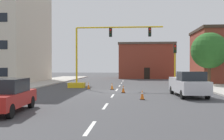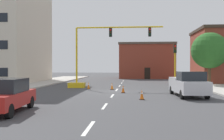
% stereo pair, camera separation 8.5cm
% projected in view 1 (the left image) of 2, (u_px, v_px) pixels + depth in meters
% --- Properties ---
extents(ground_plane, '(160.00, 160.00, 0.00)m').
position_uv_depth(ground_plane, '(115.00, 92.00, 23.89)').
color(ground_plane, '#424244').
extents(sidewalk_left, '(6.00, 56.00, 0.14)m').
position_uv_depth(sidewalk_left, '(27.00, 85.00, 32.81)').
color(sidewalk_left, '#B2ADA3').
rests_on(sidewalk_left, ground_plane).
extents(sidewalk_right, '(6.00, 56.00, 0.14)m').
position_uv_depth(sidewalk_right, '(218.00, 86.00, 30.92)').
color(sidewalk_right, '#B2ADA3').
rests_on(sidewalk_right, ground_plane).
extents(lane_stripe_seg_0, '(0.16, 2.40, 0.01)m').
position_uv_depth(lane_stripe_seg_0, '(90.00, 128.00, 9.94)').
color(lane_stripe_seg_0, silver).
rests_on(lane_stripe_seg_0, ground_plane).
extents(lane_stripe_seg_1, '(0.16, 2.40, 0.01)m').
position_uv_depth(lane_stripe_seg_1, '(105.00, 106.00, 15.42)').
color(lane_stripe_seg_1, silver).
rests_on(lane_stripe_seg_1, ground_plane).
extents(lane_stripe_seg_2, '(0.16, 2.40, 0.01)m').
position_uv_depth(lane_stripe_seg_2, '(113.00, 96.00, 20.90)').
color(lane_stripe_seg_2, silver).
rests_on(lane_stripe_seg_2, ground_plane).
extents(lane_stripe_seg_3, '(0.16, 2.40, 0.01)m').
position_uv_depth(lane_stripe_seg_3, '(117.00, 90.00, 26.38)').
color(lane_stripe_seg_3, silver).
rests_on(lane_stripe_seg_3, ground_plane).
extents(lane_stripe_seg_4, '(0.16, 2.40, 0.01)m').
position_uv_depth(lane_stripe_seg_4, '(120.00, 86.00, 31.86)').
color(lane_stripe_seg_4, silver).
rests_on(lane_stripe_seg_4, ground_plane).
extents(lane_stripe_seg_5, '(0.16, 2.40, 0.01)m').
position_uv_depth(lane_stripe_seg_5, '(121.00, 83.00, 37.35)').
color(lane_stripe_seg_5, silver).
rests_on(lane_stripe_seg_5, ground_plane).
extents(lane_stripe_seg_6, '(0.16, 2.40, 0.01)m').
position_uv_depth(lane_stripe_seg_6, '(123.00, 81.00, 42.83)').
color(lane_stripe_seg_6, silver).
rests_on(lane_stripe_seg_6, ground_plane).
extents(building_brick_center, '(11.20, 9.53, 7.14)m').
position_uv_depth(building_brick_center, '(146.00, 61.00, 54.08)').
color(building_brick_center, brown).
rests_on(building_brick_center, ground_plane).
extents(traffic_signal_gantry, '(10.52, 1.20, 6.83)m').
position_uv_depth(traffic_signal_gantry, '(89.00, 67.00, 29.01)').
color(traffic_signal_gantry, yellow).
rests_on(traffic_signal_gantry, ground_plane).
extents(traffic_light_pole_right, '(0.32, 0.47, 4.80)m').
position_uv_depth(traffic_light_pole_right, '(175.00, 56.00, 28.17)').
color(traffic_light_pole_right, yellow).
rests_on(traffic_light_pole_right, ground_plane).
extents(tree_right_mid, '(4.44, 4.44, 6.58)m').
position_uv_depth(tree_right_mid, '(209.00, 51.00, 31.81)').
color(tree_right_mid, '#4C3823').
rests_on(tree_right_mid, ground_plane).
extents(pickup_truck_silver, '(2.31, 5.51, 1.99)m').
position_uv_depth(pickup_truck_silver, '(188.00, 84.00, 20.48)').
color(pickup_truck_silver, '#BCBCC1').
rests_on(pickup_truck_silver, ground_plane).
extents(sedan_red_near_left, '(2.22, 4.64, 1.74)m').
position_uv_depth(sedan_red_near_left, '(6.00, 95.00, 13.25)').
color(sedan_red_near_left, '#B21E19').
rests_on(sedan_red_near_left, ground_plane).
extents(traffic_cone_roadside_a, '(0.36, 0.36, 0.74)m').
position_uv_depth(traffic_cone_roadside_a, '(112.00, 86.00, 26.69)').
color(traffic_cone_roadside_a, black).
rests_on(traffic_cone_roadside_a, ground_plane).
extents(traffic_cone_roadside_b, '(0.36, 0.36, 0.70)m').
position_uv_depth(traffic_cone_roadside_b, '(123.00, 89.00, 23.34)').
color(traffic_cone_roadside_b, black).
rests_on(traffic_cone_roadside_b, ground_plane).
extents(traffic_cone_roadside_c, '(0.36, 0.36, 0.72)m').
position_uv_depth(traffic_cone_roadside_c, '(142.00, 95.00, 18.48)').
color(traffic_cone_roadside_c, black).
rests_on(traffic_cone_roadside_c, ground_plane).
extents(traffic_cone_roadside_d, '(0.36, 0.36, 0.74)m').
position_uv_depth(traffic_cone_roadside_d, '(89.00, 86.00, 27.29)').
color(traffic_cone_roadside_d, black).
rests_on(traffic_cone_roadside_d, ground_plane).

